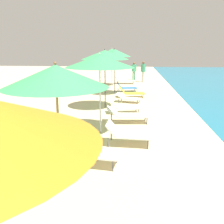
# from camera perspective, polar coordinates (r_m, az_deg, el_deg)

# --- Properties ---
(umbrella_third) EXTENTS (2.09, 2.09, 2.57)m
(umbrella_third) POSITION_cam_1_polar(r_m,az_deg,el_deg) (5.17, -12.36, 7.72)
(umbrella_third) COLOR olive
(umbrella_third) RESTS_ON ground
(lounger_third_shoreside) EXTENTS (1.48, 0.75, 0.61)m
(lounger_third_shoreside) POSITION_cam_1_polar(r_m,az_deg,el_deg) (6.42, -4.97, -8.82)
(lounger_third_shoreside) COLOR white
(lounger_third_shoreside) RESTS_ON ground
(umbrella_fourth) EXTENTS (2.24, 2.24, 2.65)m
(umbrella_fourth) POSITION_cam_1_polar(r_m,az_deg,el_deg) (8.42, -2.75, 11.17)
(umbrella_fourth) COLOR silver
(umbrella_fourth) RESTS_ON ground
(lounger_fourth_shoreside) EXTENTS (1.66, 0.78, 0.62)m
(lounger_fourth_shoreside) POSITION_cam_1_polar(r_m,az_deg,el_deg) (9.89, 3.39, -0.48)
(lounger_fourth_shoreside) COLOR white
(lounger_fourth_shoreside) RESTS_ON ground
(lounger_fourth_inland) EXTENTS (1.38, 0.78, 0.68)m
(lounger_fourth_inland) POSITION_cam_1_polar(r_m,az_deg,el_deg) (7.69, 3.44, -4.71)
(lounger_fourth_inland) COLOR white
(lounger_fourth_inland) RESTS_ON ground
(umbrella_fifth) EXTENTS (2.20, 2.20, 2.75)m
(umbrella_fifth) POSITION_cam_1_polar(r_m,az_deg,el_deg) (12.08, -1.59, 12.55)
(umbrella_fifth) COLOR #4C4C51
(umbrella_fifth) RESTS_ON ground
(lounger_fifth_shoreside) EXTENTS (1.36, 0.84, 0.46)m
(lounger_fifth_shoreside) POSITION_cam_1_polar(r_m,az_deg,el_deg) (13.52, 3.62, 3.17)
(lounger_fifth_shoreside) COLOR white
(lounger_fifth_shoreside) RESTS_ON ground
(lounger_fifth_inland) EXTENTS (1.43, 0.88, 0.59)m
(lounger_fifth_inland) POSITION_cam_1_polar(r_m,az_deg,el_deg) (11.31, 2.69, 1.20)
(lounger_fifth_inland) COLOR white
(lounger_fifth_inland) RESTS_ON ground
(umbrella_sixth) EXTENTS (1.93, 1.93, 2.75)m
(umbrella_sixth) POSITION_cam_1_polar(r_m,az_deg,el_deg) (15.76, 0.65, 12.93)
(umbrella_sixth) COLOR #4C4C51
(umbrella_sixth) RESTS_ON ground
(lounger_sixth_shoreside) EXTENTS (1.39, 0.85, 0.59)m
(lounger_sixth_shoreside) POSITION_cam_1_polar(r_m,az_deg,el_deg) (16.86, 3.19, 5.52)
(lounger_sixth_shoreside) COLOR blue
(lounger_sixth_shoreside) RESTS_ON ground
(lounger_sixth_inland) EXTENTS (1.50, 0.76, 0.64)m
(lounger_sixth_inland) POSITION_cam_1_polar(r_m,az_deg,el_deg) (14.88, 4.19, 4.38)
(lounger_sixth_inland) COLOR yellow
(lounger_sixth_inland) RESTS_ON ground
(umbrella_farthest) EXTENTS (1.85, 1.85, 2.75)m
(umbrella_farthest) POSITION_cam_1_polar(r_m,az_deg,el_deg) (19.38, -0.04, 13.09)
(umbrella_farthest) COLOR silver
(umbrella_farthest) RESTS_ON ground
(lounger_farthest_shoreside) EXTENTS (1.51, 0.74, 0.55)m
(lounger_farthest_shoreside) POSITION_cam_1_polar(r_m,az_deg,el_deg) (20.47, 2.84, 7.07)
(lounger_farthest_shoreside) COLOR white
(lounger_farthest_shoreside) RESTS_ON ground
(person_walking_near) EXTENTS (0.42, 0.38, 1.56)m
(person_walking_near) POSITION_cam_1_polar(r_m,az_deg,el_deg) (22.53, 4.91, 9.39)
(person_walking_near) COLOR #3F9972
(person_walking_near) RESTS_ON ground
(person_walking_far) EXTENTS (0.39, 0.42, 1.69)m
(person_walking_far) POSITION_cam_1_polar(r_m,az_deg,el_deg) (21.54, 6.92, 9.36)
(person_walking_far) COLOR silver
(person_walking_far) RESTS_ON ground
(cooler_box) EXTENTS (0.55, 0.57, 0.39)m
(cooler_box) POSITION_cam_1_polar(r_m,az_deg,el_deg) (15.66, -9.50, 4.36)
(cooler_box) COLOR #338C59
(cooler_box) RESTS_ON ground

